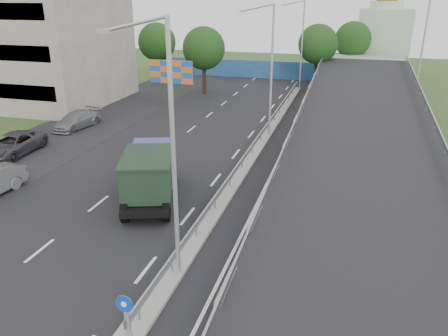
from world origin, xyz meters
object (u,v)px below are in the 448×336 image
at_px(billboard, 171,76).
at_px(church, 383,36).
at_px(sign_bollard, 126,315).
at_px(lamp_post_far, 301,40).
at_px(dump_truck, 150,172).
at_px(lamp_post_mid, 269,64).
at_px(parked_car_c, 12,145).
at_px(parked_car_d, 76,120).
at_px(lamp_post_near, 168,143).

bearing_deg(billboard, church, 59.30).
height_order(sign_bollard, billboard, billboard).
bearing_deg(billboard, lamp_post_far, 63.16).
bearing_deg(dump_truck, lamp_post_mid, 54.39).
height_order(sign_bollard, lamp_post_far, lamp_post_far).
distance_m(parked_car_c, parked_car_d, 7.25).
bearing_deg(lamp_post_mid, parked_car_d, -171.85).
relative_size(dump_truck, parked_car_c, 1.29).
bearing_deg(church, lamp_post_near, -100.38).
height_order(lamp_post_far, dump_truck, lamp_post_far).
height_order(billboard, parked_car_d, billboard).
height_order(lamp_post_far, parked_car_d, lamp_post_far).
distance_m(sign_bollard, lamp_post_far, 44.08).
bearing_deg(sign_bollard, dump_truck, 110.93).
relative_size(church, parked_car_d, 2.80).
distance_m(sign_bollard, parked_car_c, 21.97).
height_order(church, parked_car_c, church).
distance_m(billboard, dump_truck, 16.57).
height_order(dump_truck, parked_car_c, dump_truck).
bearing_deg(church, dump_truck, -106.32).
xyz_separation_m(dump_truck, parked_car_d, (-12.32, 11.22, -0.92)).
xyz_separation_m(lamp_post_far, church, (9.89, 14.00, -0.50)).
xyz_separation_m(sign_bollard, lamp_post_near, (0.11, 3.83, 4.77)).
xyz_separation_m(lamp_post_mid, church, (9.89, 34.00, -0.50)).
height_order(lamp_post_mid, billboard, lamp_post_mid).
bearing_deg(parked_car_c, church, 55.86).
bearing_deg(billboard, parked_car_d, -149.06).
xyz_separation_m(dump_truck, parked_car_c, (-12.79, 3.99, -0.86)).
height_order(billboard, parked_car_c, billboard).
relative_size(church, parked_car_c, 2.50).
height_order(billboard, dump_truck, billboard).
height_order(lamp_post_mid, parked_car_c, lamp_post_mid).
relative_size(lamp_post_far, parked_car_d, 2.05).
bearing_deg(parked_car_d, billboard, 39.00).
distance_m(church, parked_car_c, 51.31).
xyz_separation_m(billboard, parked_car_d, (-7.24, -4.34, -3.47)).
relative_size(lamp_post_far, dump_truck, 1.42).
bearing_deg(sign_bollard, parked_car_d, 127.09).
bearing_deg(lamp_post_far, lamp_post_near, -90.00).
xyz_separation_m(lamp_post_mid, parked_car_c, (-16.83, -9.57, -5.04)).
bearing_deg(lamp_post_far, parked_car_c, -119.64).
relative_size(sign_bollard, lamp_post_near, 0.17).
relative_size(parked_car_c, parked_car_d, 1.12).
relative_size(billboard, parked_car_c, 1.00).
bearing_deg(parked_car_d, church, 62.22).
bearing_deg(lamp_post_mid, lamp_post_near, -90.00).
bearing_deg(sign_bollard, billboard, 109.21).
height_order(parked_car_c, parked_car_d, parked_car_c).
xyz_separation_m(lamp_post_near, church, (9.89, 54.00, -0.50)).
xyz_separation_m(lamp_post_far, billboard, (-9.11, -18.00, -1.62)).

